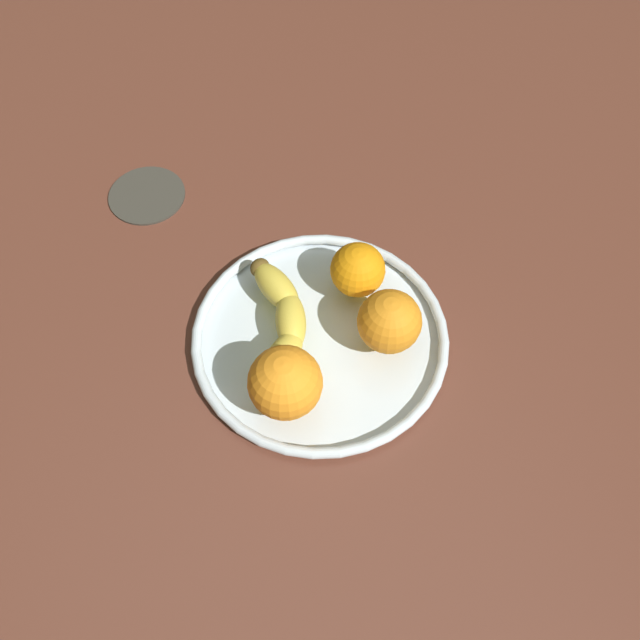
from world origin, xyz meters
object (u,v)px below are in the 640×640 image
orange_front_right (389,321)px  ambient_coaster (147,195)px  fruit_bowl (320,338)px  orange_front_left (358,270)px  banana (282,319)px  orange_center (285,383)px

orange_front_right → ambient_coaster: size_ratio=0.71×
fruit_bowl → orange_front_right: orange_front_right is taller
orange_front_right → orange_front_left: orange_front_right is taller
fruit_bowl → ambient_coaster: size_ratio=2.93×
fruit_bowl → banana: banana is taller
orange_front_left → fruit_bowl: bearing=139.0°
orange_center → orange_front_left: (13.44, -9.82, -0.74)cm
ambient_coaster → banana: bearing=-147.3°
banana → orange_front_right: bearing=-102.0°
orange_front_left → orange_center: bearing=143.8°
orange_front_right → orange_front_left: bearing=16.0°
banana → ambient_coaster: (23.47, 15.07, -3.20)cm
banana → orange_front_left: orange_front_left is taller
fruit_bowl → ambient_coaster: fruit_bowl is taller
orange_front_right → orange_center: (-5.92, 11.98, 0.36)cm
banana → orange_front_left: 10.34cm
banana → orange_front_left: (4.45, -9.22, 1.45)cm
fruit_bowl → orange_center: orange_center is taller
banana → orange_front_right: 11.92cm
orange_front_right → banana: bearing=74.9°
orange_center → ambient_coaster: (32.46, 14.47, -5.39)cm
fruit_bowl → ambient_coaster: (24.96, 19.12, -0.62)cm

